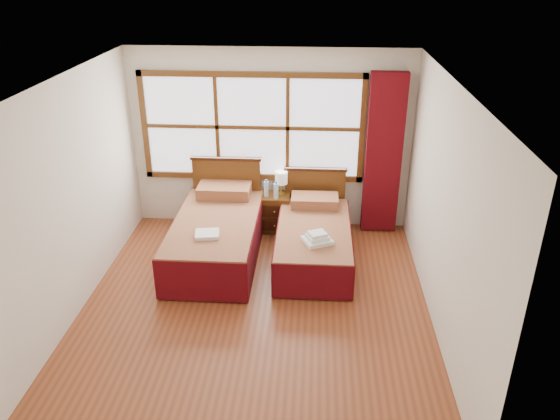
{
  "coord_description": "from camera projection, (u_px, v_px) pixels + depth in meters",
  "views": [
    {
      "loc": [
        0.64,
        -5.19,
        3.73
      ],
      "look_at": [
        0.24,
        0.7,
        0.94
      ],
      "focal_mm": 35.0,
      "sensor_mm": 36.0,
      "label": 1
    }
  ],
  "objects": [
    {
      "name": "nightstand",
      "position": [
        276.0,
        213.0,
        7.99
      ],
      "size": [
        0.42,
        0.42,
        0.56
      ],
      "color": "#5A3313",
      "rests_on": "floor"
    },
    {
      "name": "towels_left",
      "position": [
        207.0,
        234.0,
        6.71
      ],
      "size": [
        0.32,
        0.29,
        0.05
      ],
      "rotation": [
        0.0,
        0.0,
        0.15
      ],
      "color": "white",
      "rests_on": "bed_left"
    },
    {
      "name": "window",
      "position": [
        252.0,
        127.0,
        7.68
      ],
      "size": [
        3.16,
        0.06,
        1.56
      ],
      "color": "white",
      "rests_on": "wall_back"
    },
    {
      "name": "bottle_far",
      "position": [
        276.0,
        191.0,
        7.72
      ],
      "size": [
        0.07,
        0.07,
        0.26
      ],
      "color": "#BFE0F6",
      "rests_on": "nightstand"
    },
    {
      "name": "bed_left",
      "position": [
        217.0,
        234.0,
        7.29
      ],
      "size": [
        1.1,
        2.12,
        1.07
      ],
      "color": "#36180B",
      "rests_on": "floor"
    },
    {
      "name": "bed_right",
      "position": [
        314.0,
        239.0,
        7.23
      ],
      "size": [
        0.97,
        1.99,
        0.94
      ],
      "color": "#36180B",
      "rests_on": "floor"
    },
    {
      "name": "wall_left",
      "position": [
        68.0,
        201.0,
        5.88
      ],
      "size": [
        0.0,
        4.5,
        4.5
      ],
      "primitive_type": "plane",
      "rotation": [
        1.57,
        0.0,
        1.57
      ],
      "color": "silver",
      "rests_on": "floor"
    },
    {
      "name": "lamp",
      "position": [
        281.0,
        178.0,
        7.81
      ],
      "size": [
        0.18,
        0.18,
        0.35
      ],
      "color": "gold",
      "rests_on": "nightstand"
    },
    {
      "name": "ceiling",
      "position": [
        250.0,
        83.0,
        5.2
      ],
      "size": [
        4.5,
        4.5,
        0.0
      ],
      "primitive_type": "plane",
      "rotation": [
        3.14,
        0.0,
        0.0
      ],
      "color": "white",
      "rests_on": "wall_back"
    },
    {
      "name": "bottle_near",
      "position": [
        266.0,
        189.0,
        7.79
      ],
      "size": [
        0.07,
        0.07,
        0.26
      ],
      "color": "#BFE0F6",
      "rests_on": "nightstand"
    },
    {
      "name": "floor",
      "position": [
        255.0,
        308.0,
        6.32
      ],
      "size": [
        4.5,
        4.5,
        0.0
      ],
      "primitive_type": "plane",
      "color": "brown",
      "rests_on": "ground"
    },
    {
      "name": "towels_right",
      "position": [
        317.0,
        238.0,
        6.69
      ],
      "size": [
        0.42,
        0.4,
        0.14
      ],
      "rotation": [
        0.0,
        0.0,
        0.43
      ],
      "color": "white",
      "rests_on": "bed_right"
    },
    {
      "name": "curtain",
      "position": [
        383.0,
        155.0,
        7.62
      ],
      "size": [
        0.5,
        0.16,
        2.3
      ],
      "primitive_type": "cube",
      "color": "#610911",
      "rests_on": "wall_back"
    },
    {
      "name": "wall_right",
      "position": [
        445.0,
        212.0,
        5.64
      ],
      "size": [
        0.0,
        4.5,
        4.5
      ],
      "primitive_type": "plane",
      "rotation": [
        1.57,
        0.0,
        -1.57
      ],
      "color": "silver",
      "rests_on": "floor"
    },
    {
      "name": "wall_back",
      "position": [
        270.0,
        140.0,
        7.79
      ],
      "size": [
        4.0,
        0.0,
        4.0
      ],
      "primitive_type": "plane",
      "rotation": [
        1.57,
        0.0,
        0.0
      ],
      "color": "silver",
      "rests_on": "floor"
    }
  ]
}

